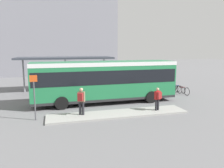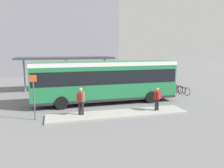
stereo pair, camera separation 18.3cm
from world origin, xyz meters
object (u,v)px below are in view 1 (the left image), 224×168
at_px(city_bus, 105,79).
at_px(platform_sign, 34,95).
at_px(pedestrian_companion, 158,97).
at_px(bicycle_black, 183,90).
at_px(bicycle_blue, 175,88).
at_px(pedestrian_waiting, 81,100).
at_px(bicycle_white, 172,86).
at_px(bicycle_red, 181,89).

xyz_separation_m(city_bus, platform_sign, (-5.22, -3.21, -0.39)).
xyz_separation_m(pedestrian_companion, bicycle_black, (5.12, 4.73, -0.65)).
bearing_deg(bicycle_black, bicycle_blue, 168.04).
bearing_deg(bicycle_blue, bicycle_black, 4.06).
distance_m(city_bus, bicycle_black, 8.20).
relative_size(pedestrian_waiting, bicycle_white, 1.12).
xyz_separation_m(bicycle_red, bicycle_white, (-0.04, 1.64, 0.01)).
xyz_separation_m(bicycle_blue, platform_sign, (-13.30, -5.97, 1.20)).
height_order(pedestrian_waiting, pedestrian_companion, pedestrian_waiting).
xyz_separation_m(bicycle_red, platform_sign, (-13.49, -5.15, 1.23)).
relative_size(bicycle_red, bicycle_blue, 0.92).
distance_m(bicycle_red, platform_sign, 14.49).
bearing_deg(city_bus, bicycle_black, 7.15).
bearing_deg(pedestrian_companion, pedestrian_waiting, 72.99).
bearing_deg(bicycle_white, bicycle_black, 170.19).
height_order(city_bus, bicycle_black, city_bus).
bearing_deg(bicycle_white, platform_sign, 113.11).
xyz_separation_m(pedestrian_waiting, bicycle_blue, (10.47, 6.04, -0.78)).
bearing_deg(pedestrian_companion, bicycle_red, -57.69).
bearing_deg(pedestrian_waiting, bicycle_red, -39.29).
xyz_separation_m(pedestrian_companion, bicycle_red, (5.42, 5.55, -0.70)).
relative_size(pedestrian_waiting, pedestrian_companion, 1.12).
bearing_deg(bicycle_red, bicycle_blue, -167.01).
height_order(bicycle_blue, bicycle_white, bicycle_blue).
bearing_deg(platform_sign, bicycle_white, 26.76).
relative_size(pedestrian_companion, bicycle_red, 1.05).
distance_m(pedestrian_waiting, bicycle_black, 11.28).
relative_size(bicycle_blue, bicycle_white, 1.04).
bearing_deg(bicycle_white, city_bus, 109.81).
bearing_deg(bicycle_red, platform_sign, -69.39).
bearing_deg(city_bus, bicycle_white, 22.63).
bearing_deg(city_bus, pedestrian_companion, -52.55).
relative_size(city_bus, bicycle_blue, 6.96).
xyz_separation_m(pedestrian_waiting, bicycle_white, (10.63, 6.86, -0.80)).
relative_size(pedestrian_waiting, bicycle_blue, 1.08).
relative_size(bicycle_black, bicycle_red, 1.17).
distance_m(bicycle_blue, platform_sign, 14.63).
height_order(pedestrian_companion, platform_sign, platform_sign).
relative_size(city_bus, pedestrian_companion, 7.21).
height_order(pedestrian_waiting, bicycle_red, pedestrian_waiting).
distance_m(pedestrian_waiting, bicycle_white, 12.67).
relative_size(pedestrian_companion, bicycle_white, 1.00).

